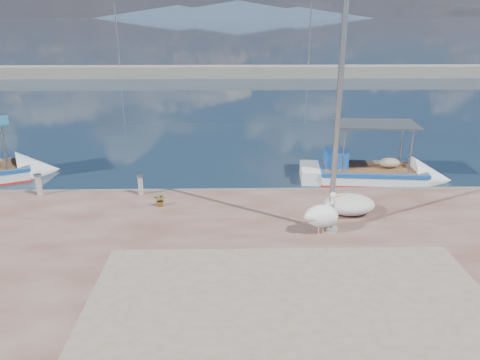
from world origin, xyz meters
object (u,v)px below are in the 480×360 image
(lamp_post, at_px, (337,120))
(bollard_near, at_px, (141,184))
(boat_right, at_px, (369,175))
(pelican, at_px, (323,215))

(lamp_post, bearing_deg, bollard_near, 153.89)
(lamp_post, xyz_separation_m, bollard_near, (-6.06, 2.97, -2.92))
(boat_right, xyz_separation_m, lamp_post, (-2.79, -5.66, 3.58))
(boat_right, bearing_deg, pelican, -112.45)
(boat_right, xyz_separation_m, pelican, (-3.08, -5.89, 0.86))
(lamp_post, relative_size, bollard_near, 9.91)
(boat_right, relative_size, pelican, 4.67)
(pelican, bearing_deg, lamp_post, 16.91)
(lamp_post, bearing_deg, pelican, -140.73)
(boat_right, height_order, bollard_near, boat_right)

